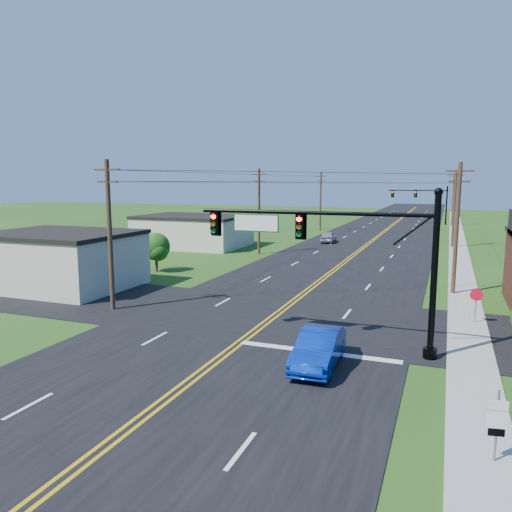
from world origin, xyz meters
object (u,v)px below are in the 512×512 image
at_px(blue_car, 319,349).
at_px(stop_sign, 476,298).
at_px(route_sign, 497,421).
at_px(signal_mast_main, 332,247).
at_px(signal_mast_far, 421,199).

relative_size(blue_car, stop_sign, 2.33).
bearing_deg(blue_car, route_sign, -42.41).
xyz_separation_m(signal_mast_main, stop_sign, (6.55, 6.62, -3.32)).
height_order(signal_mast_main, blue_car, signal_mast_main).
distance_m(signal_mast_far, blue_car, 74.77).
relative_size(blue_car, route_sign, 2.16).
xyz_separation_m(signal_mast_far, route_sign, (6.35, -80.02, -3.30)).
bearing_deg(signal_mast_far, stop_sign, -84.37).
xyz_separation_m(signal_mast_far, blue_car, (0.02, -74.68, -3.78)).
xyz_separation_m(blue_car, route_sign, (6.33, -5.34, 0.49)).
distance_m(route_sign, stop_sign, 14.64).
height_order(route_sign, stop_sign, route_sign).
bearing_deg(blue_car, signal_mast_far, 87.73).
xyz_separation_m(signal_mast_far, stop_sign, (6.45, -65.38, -3.12)).
bearing_deg(signal_mast_main, route_sign, -51.19).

